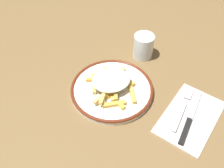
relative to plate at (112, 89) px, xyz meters
name	(u,v)px	position (x,y,z in m)	size (l,w,h in m)	color
ground_plane	(112,91)	(0.00, 0.00, -0.01)	(2.60, 2.60, 0.00)	brown
plate	(112,89)	(0.00, 0.00, 0.00)	(0.26, 0.26, 0.02)	white
fries_heap	(111,83)	(0.00, 0.00, 0.03)	(0.19, 0.18, 0.04)	gold
napkin	(190,117)	(0.25, 0.03, -0.01)	(0.14, 0.22, 0.01)	silver
fork	(183,108)	(0.22, 0.04, 0.00)	(0.03, 0.18, 0.01)	silver
knife	(189,120)	(0.25, 0.01, 0.00)	(0.03, 0.21, 0.01)	black
water_glass	(143,46)	(0.01, 0.21, 0.03)	(0.07, 0.07, 0.09)	silver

